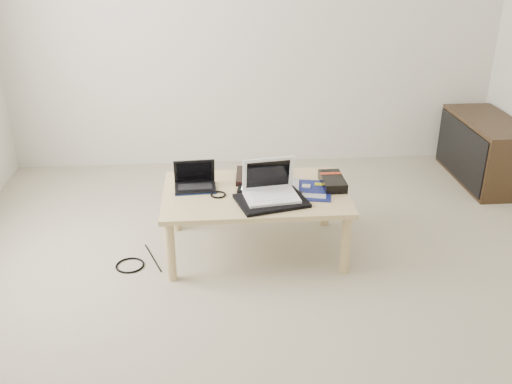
{
  "coord_description": "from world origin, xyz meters",
  "views": [
    {
      "loc": [
        -0.35,
        -2.6,
        1.83
      ],
      "look_at": [
        -0.11,
        0.49,
        0.4
      ],
      "focal_mm": 40.0,
      "sensor_mm": 36.0,
      "label": 1
    }
  ],
  "objects": [
    {
      "name": "motherboard",
      "position": [
        0.23,
        0.48,
        0.4
      ],
      "size": [
        0.3,
        0.34,
        0.01
      ],
      "color": "#0C0F4D",
      "rests_on": "coffee_table"
    },
    {
      "name": "ground",
      "position": [
        0.0,
        0.0,
        0.0
      ],
      "size": [
        4.0,
        4.0,
        0.0
      ],
      "primitive_type": "plane",
      "color": "#AAA38A",
      "rests_on": "ground"
    },
    {
      "name": "floor_cable_coil",
      "position": [
        -0.87,
        0.35,
        0.01
      ],
      "size": [
        0.18,
        0.18,
        0.01
      ],
      "primitive_type": "torus",
      "rotation": [
        0.0,
        0.0,
        -0.07
      ],
      "color": "black",
      "rests_on": "ground"
    },
    {
      "name": "neoprene_sleeve",
      "position": [
        -0.03,
        0.34,
        0.41
      ],
      "size": [
        0.44,
        0.37,
        0.02
      ],
      "primitive_type": "cube",
      "rotation": [
        0.0,
        0.0,
        0.25
      ],
      "color": "black",
      "rests_on": "coffee_table"
    },
    {
      "name": "white_laptop",
      "position": [
        -0.03,
        0.38,
        0.47
      ],
      "size": [
        0.33,
        0.26,
        0.22
      ],
      "color": "white",
      "rests_on": "neoprene_sleeve"
    },
    {
      "name": "media_cabinet",
      "position": [
        1.77,
        1.45,
        0.25
      ],
      "size": [
        0.41,
        0.9,
        0.5
      ],
      "color": "#3C2A18",
      "rests_on": "ground"
    },
    {
      "name": "cable_coil",
      "position": [
        -0.33,
        0.46,
        0.41
      ],
      "size": [
        0.1,
        0.1,
        0.01
      ],
      "primitive_type": "torus",
      "rotation": [
        0.0,
        0.0,
        -0.12
      ],
      "color": "black",
      "rests_on": "coffee_table"
    },
    {
      "name": "gpu_box",
      "position": [
        0.37,
        0.55,
        0.43
      ],
      "size": [
        0.13,
        0.26,
        0.06
      ],
      "color": "black",
      "rests_on": "coffee_table"
    },
    {
      "name": "floor_cable_trail",
      "position": [
        -0.74,
        0.43,
        0.0
      ],
      "size": [
        0.13,
        0.33,
        0.01
      ],
      "primitive_type": "cylinder",
      "rotation": [
        1.57,
        0.0,
        0.36
      ],
      "color": "black",
      "rests_on": "ground"
    },
    {
      "name": "tablet",
      "position": [
        -0.08,
        0.55,
        0.41
      ],
      "size": [
        0.27,
        0.23,
        0.01
      ],
      "color": "black",
      "rests_on": "coffee_table"
    },
    {
      "name": "netbook",
      "position": [
        -0.47,
        0.58,
        0.44
      ],
      "size": [
        0.26,
        0.19,
        0.17
      ],
      "color": "black",
      "rests_on": "coffee_table"
    },
    {
      "name": "coffee_table",
      "position": [
        -0.11,
        0.49,
        0.35
      ],
      "size": [
        1.1,
        0.7,
        0.4
      ],
      "color": "tan",
      "rests_on": "ground"
    },
    {
      "name": "book",
      "position": [
        -0.06,
        0.69,
        0.42
      ],
      "size": [
        0.34,
        0.29,
        0.03
      ],
      "color": "black",
      "rests_on": "coffee_table"
    },
    {
      "name": "remote",
      "position": [
        0.14,
        0.54,
        0.41
      ],
      "size": [
        0.08,
        0.21,
        0.02
      ],
      "color": "silver",
      "rests_on": "coffee_table"
    }
  ]
}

